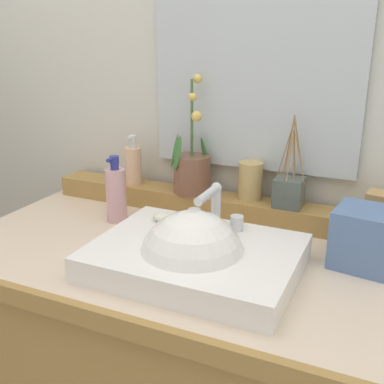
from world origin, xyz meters
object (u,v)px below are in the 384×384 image
object	(u,v)px
potted_plant	(192,169)
sink_basin	(194,260)
trinket_box	(382,207)
tissue_box	(364,238)
reed_diffuser	(289,191)
soap_dispenser	(133,164)
soap_bar	(166,217)
tumbler_cup	(251,181)
lotion_bottle	(116,194)

from	to	relation	value
potted_plant	sink_basin	bearing A→B (deg)	-64.78
trinket_box	tissue_box	distance (m)	0.15
reed_diffuser	tissue_box	size ratio (longest dim) A/B	1.83
sink_basin	reed_diffuser	xyz separation A→B (m)	(0.13, 0.34, 0.08)
sink_basin	soap_dispenser	xyz separation A→B (m)	(-0.36, 0.34, 0.10)
sink_basin	trinket_box	xyz separation A→B (m)	(0.37, 0.33, 0.07)
potted_plant	soap_bar	bearing A→B (deg)	-81.27
potted_plant	tumbler_cup	size ratio (longest dim) A/B	3.19
soap_dispenser	tissue_box	size ratio (longest dim) A/B	1.12
tumbler_cup	reed_diffuser	bearing A→B (deg)	-7.84
soap_bar	tumbler_cup	xyz separation A→B (m)	(0.14, 0.25, 0.04)
soap_bar	soap_dispenser	distance (m)	0.34
soap_bar	trinket_box	size ratio (longest dim) A/B	0.93
soap_dispenser	trinket_box	xyz separation A→B (m)	(0.73, -0.01, -0.03)
reed_diffuser	soap_bar	bearing A→B (deg)	-137.07
soap_dispenser	tissue_box	world-z (taller)	soap_dispenser
tumbler_cup	lotion_bottle	world-z (taller)	lotion_bottle
reed_diffuser	trinket_box	bearing A→B (deg)	-2.32
tumbler_cup	reed_diffuser	world-z (taller)	reed_diffuser
sink_basin	tumbler_cup	distance (m)	0.37
potted_plant	soap_dispenser	size ratio (longest dim) A/B	2.23
sink_basin	lotion_bottle	xyz separation A→B (m)	(-0.32, 0.18, 0.06)
tumbler_cup	reed_diffuser	distance (m)	0.12
sink_basin	trinket_box	distance (m)	0.50
potted_plant	lotion_bottle	world-z (taller)	potted_plant
sink_basin	soap_bar	xyz separation A→B (m)	(-0.13, 0.10, 0.05)
reed_diffuser	lotion_bottle	size ratio (longest dim) A/B	1.31
reed_diffuser	lotion_bottle	world-z (taller)	reed_diffuser
soap_dispenser	lotion_bottle	size ratio (longest dim) A/B	0.80
reed_diffuser	trinket_box	distance (m)	0.24
tumbler_cup	potted_plant	bearing A→B (deg)	-175.44
soap_bar	tissue_box	world-z (taller)	tissue_box
sink_basin	potted_plant	bearing A→B (deg)	115.22
soap_bar	soap_dispenser	world-z (taller)	soap_dispenser
tumbler_cup	lotion_bottle	size ratio (longest dim) A/B	0.56
trinket_box	lotion_bottle	distance (m)	0.71
soap_bar	tumbler_cup	bearing A→B (deg)	61.00
sink_basin	lotion_bottle	size ratio (longest dim) A/B	2.38
soap_bar	trinket_box	xyz separation A→B (m)	(0.49, 0.23, 0.03)
tissue_box	sink_basin	bearing A→B (deg)	-150.88
trinket_box	soap_dispenser	bearing A→B (deg)	-170.54
potted_plant	lotion_bottle	size ratio (longest dim) A/B	1.79
soap_bar	tissue_box	bearing A→B (deg)	10.36
potted_plant	tumbler_cup	xyz separation A→B (m)	(0.18, 0.01, -0.02)
trinket_box	soap_bar	bearing A→B (deg)	-144.85
sink_basin	lotion_bottle	distance (m)	0.38
soap_bar	lotion_bottle	distance (m)	0.21
tumbler_cup	trinket_box	size ratio (longest dim) A/B	1.43
potted_plant	tissue_box	world-z (taller)	potted_plant
soap_bar	tissue_box	size ratio (longest dim) A/B	0.51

